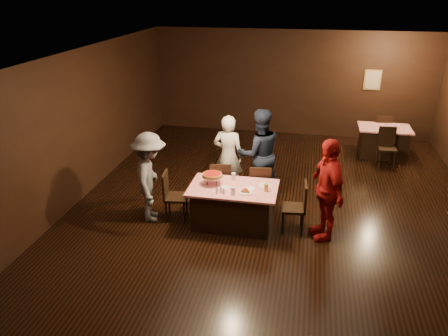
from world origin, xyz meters
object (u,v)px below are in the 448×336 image
at_px(pizza_stand, 212,175).
at_px(glass_amber, 266,188).
at_px(chair_far_left, 220,183).
at_px(chair_far_right, 260,186).
at_px(back_table, 383,142).
at_px(chair_back_near, 387,148).
at_px(chair_end_right, 293,207).
at_px(glass_back, 234,177).
at_px(diner_navy_hoodie, 259,154).
at_px(main_table, 233,206).
at_px(diner_white_jacket, 228,156).
at_px(diner_red_shirt, 327,189).
at_px(plate_empty, 264,186).
at_px(glass_front_left, 233,191).
at_px(chair_end_left, 176,196).
at_px(diner_grey_knit, 150,178).
at_px(chair_back_far, 380,131).

distance_m(pizza_stand, glass_amber, 1.01).
height_order(chair_far_left, chair_far_right, same).
height_order(back_table, chair_back_near, chair_back_near).
height_order(chair_back_near, pizza_stand, pizza_stand).
distance_m(chair_end_right, chair_back_near, 4.10).
distance_m(chair_far_right, glass_back, 0.73).
bearing_deg(diner_navy_hoodie, chair_end_right, 99.10).
bearing_deg(main_table, diner_white_jacket, 105.07).
bearing_deg(diner_red_shirt, glass_amber, -114.44).
bearing_deg(pizza_stand, diner_white_jacket, 86.75).
relative_size(back_table, plate_empty, 5.20).
height_order(chair_end_right, diner_navy_hoodie, diner_navy_hoodie).
bearing_deg(chair_back_near, glass_front_left, -133.41).
bearing_deg(chair_end_left, glass_amber, -99.27).
bearing_deg(chair_end_right, pizza_stand, -96.37).
relative_size(chair_end_right, glass_amber, 6.79).
distance_m(chair_end_left, diner_navy_hoodie, 1.96).
distance_m(main_table, chair_end_right, 1.10).
xyz_separation_m(back_table, diner_grey_knit, (-4.73, -4.32, 0.48)).
distance_m(back_table, diner_grey_knit, 6.43).
relative_size(chair_far_right, diner_navy_hoodie, 0.50).
relative_size(plate_empty, glass_amber, 1.79).
relative_size(pizza_stand, glass_back, 2.71).
relative_size(chair_far_left, diner_navy_hoodie, 0.50).
xyz_separation_m(chair_back_far, diner_grey_knit, (-4.73, -4.92, 0.39)).
distance_m(glass_front_left, glass_amber, 0.60).
distance_m(main_table, glass_amber, 0.75).
bearing_deg(plate_empty, chair_far_right, 104.04).
bearing_deg(chair_back_far, glass_back, 48.27).
bearing_deg(chair_back_near, chair_far_right, -139.16).
distance_m(main_table, diner_red_shirt, 1.73).
bearing_deg(chair_back_near, plate_empty, -132.05).
xyz_separation_m(main_table, chair_far_right, (0.40, 0.75, 0.09)).
height_order(chair_far_right, chair_back_near, same).
height_order(main_table, diner_grey_knit, diner_grey_knit).
height_order(main_table, glass_back, glass_back).
xyz_separation_m(main_table, chair_far_left, (-0.40, 0.75, 0.09)).
relative_size(main_table, pizza_stand, 4.21).
relative_size(main_table, diner_red_shirt, 0.87).
xyz_separation_m(pizza_stand, glass_amber, (1.00, -0.10, -0.11)).
height_order(main_table, chair_far_left, chair_far_left).
bearing_deg(chair_back_near, glass_back, -139.16).
distance_m(diner_white_jacket, diner_navy_hoodie, 0.64).
height_order(plate_empty, glass_back, glass_back).
bearing_deg(diner_navy_hoodie, chair_back_far, -151.78).
relative_size(pizza_stand, plate_empty, 1.52).
xyz_separation_m(chair_end_left, glass_back, (1.05, 0.30, 0.37)).
distance_m(diner_navy_hoodie, diner_grey_knit, 2.31).
height_order(chair_end_right, diner_white_jacket, diner_white_jacket).
distance_m(chair_end_left, plate_empty, 1.68).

